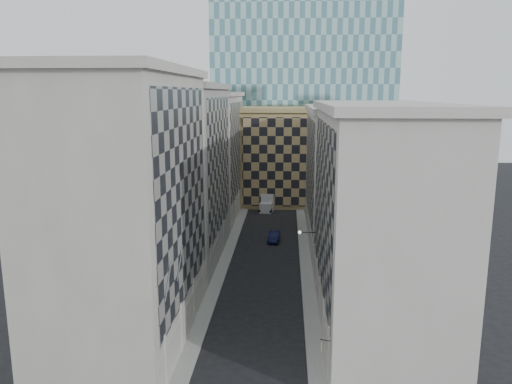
% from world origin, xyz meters
% --- Properties ---
extents(sidewalk_west, '(1.50, 100.00, 0.15)m').
position_xyz_m(sidewalk_west, '(-5.25, 30.00, 0.07)').
color(sidewalk_west, gray).
rests_on(sidewalk_west, ground).
extents(sidewalk_east, '(1.50, 100.00, 0.15)m').
position_xyz_m(sidewalk_east, '(5.25, 30.00, 0.07)').
color(sidewalk_east, gray).
rests_on(sidewalk_east, ground).
extents(bldg_left_a, '(10.80, 22.80, 23.70)m').
position_xyz_m(bldg_left_a, '(-10.88, 11.00, 11.82)').
color(bldg_left_a, '#A8A397').
rests_on(bldg_left_a, ground).
extents(bldg_left_b, '(10.80, 22.80, 22.70)m').
position_xyz_m(bldg_left_b, '(-10.88, 33.00, 11.32)').
color(bldg_left_b, gray).
rests_on(bldg_left_b, ground).
extents(bldg_left_c, '(10.80, 22.80, 21.70)m').
position_xyz_m(bldg_left_c, '(-10.88, 55.00, 10.83)').
color(bldg_left_c, '#A8A397').
rests_on(bldg_left_c, ground).
extents(bldg_right_a, '(10.80, 26.80, 20.70)m').
position_xyz_m(bldg_right_a, '(10.88, 15.00, 10.32)').
color(bldg_right_a, '#B8B3A9').
rests_on(bldg_right_a, ground).
extents(bldg_right_b, '(10.80, 28.80, 19.70)m').
position_xyz_m(bldg_right_b, '(10.89, 42.00, 9.85)').
color(bldg_right_b, '#B8B3A9').
rests_on(bldg_right_b, ground).
extents(tan_block, '(16.80, 14.80, 18.80)m').
position_xyz_m(tan_block, '(2.00, 67.90, 9.44)').
color(tan_block, tan).
rests_on(tan_block, ground).
extents(church_tower, '(7.20, 7.20, 51.50)m').
position_xyz_m(church_tower, '(0.00, 82.00, 26.95)').
color(church_tower, '#2D2823').
rests_on(church_tower, ground).
extents(flagpoles_left, '(0.10, 6.33, 2.33)m').
position_xyz_m(flagpoles_left, '(-5.90, 6.00, 8.00)').
color(flagpoles_left, gray).
rests_on(flagpoles_left, ground).
extents(bracket_lamp, '(1.98, 0.36, 0.36)m').
position_xyz_m(bracket_lamp, '(4.38, 24.00, 6.20)').
color(bracket_lamp, black).
rests_on(bracket_lamp, ground).
extents(box_truck, '(2.99, 5.85, 3.08)m').
position_xyz_m(box_truck, '(-0.82, 60.80, 1.34)').
color(box_truck, silver).
rests_on(box_truck, ground).
extents(dark_car, '(1.77, 4.50, 1.46)m').
position_xyz_m(dark_car, '(0.91, 40.83, 0.73)').
color(dark_car, '#0E1034').
rests_on(dark_car, ground).
extents(shop_sign, '(0.77, 0.67, 0.76)m').
position_xyz_m(shop_sign, '(5.42, 3.00, 3.84)').
color(shop_sign, black).
rests_on(shop_sign, ground).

